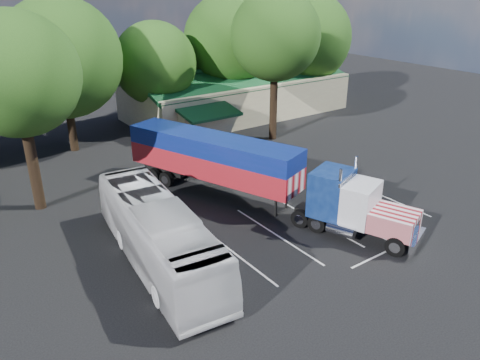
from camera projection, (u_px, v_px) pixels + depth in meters
ground at (221, 200)px, 32.39m from camera, size 120.00×120.00×0.00m
event_hall at (236, 95)px, 52.17m from camera, size 24.20×14.12×5.55m
tree_row_c at (62, 58)px, 38.66m from camera, size 10.00×10.00×13.05m
tree_row_d at (155, 64)px, 45.01m from camera, size 8.00×8.00×10.60m
tree_row_e at (229, 40)px, 49.60m from camera, size 9.60×9.60×12.90m
tree_row_f at (306, 38)px, 54.15m from camera, size 10.40×10.40×13.00m
tree_near_left at (16, 75)px, 27.80m from camera, size 7.60×7.60×12.65m
tree_near_right at (275, 36)px, 41.15m from camera, size 8.00×8.00×13.50m
semi_truck at (246, 168)px, 31.11m from camera, size 9.77×20.59×4.41m
woman at (319, 208)px, 29.42m from camera, size 0.57×0.68×1.57m
bicycle at (223, 148)px, 41.15m from camera, size 1.08×1.64×0.81m
tour_bus at (158, 234)px, 24.44m from camera, size 4.42×13.09×3.57m
silver_sedan at (185, 129)px, 45.23m from camera, size 4.83×2.82×1.50m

